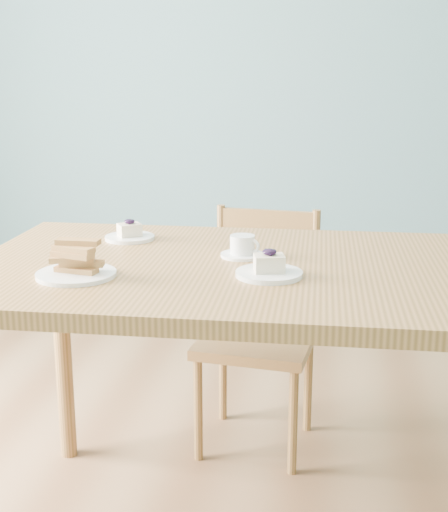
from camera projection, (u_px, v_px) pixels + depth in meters
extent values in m
cube|color=slate|center=(295.00, 67.00, 4.03)|extent=(5.00, 0.01, 2.70)
cube|color=#9D6C3B|center=(261.00, 273.00, 1.89)|extent=(1.58, 0.92, 0.04)
cylinder|color=#9D6C3B|center=(63.00, 351.00, 2.45)|extent=(0.06, 0.06, 0.79)
cube|color=#9D6C3B|center=(256.00, 342.00, 2.53)|extent=(0.43, 0.41, 0.04)
cylinder|color=#9D6C3B|center=(198.00, 410.00, 2.48)|extent=(0.03, 0.03, 0.38)
cylinder|color=#9D6C3B|center=(293.00, 422.00, 2.39)|extent=(0.03, 0.03, 0.38)
cylinder|color=#9D6C3B|center=(223.00, 374.00, 2.77)|extent=(0.03, 0.03, 0.38)
cylinder|color=#9D6C3B|center=(308.00, 383.00, 2.68)|extent=(0.03, 0.03, 0.38)
cylinder|color=#9D6C3B|center=(221.00, 262.00, 2.67)|extent=(0.03, 0.03, 0.44)
cylinder|color=#9D6C3B|center=(315.00, 269.00, 2.58)|extent=(0.03, 0.03, 0.44)
cube|color=#9D6C3B|center=(268.00, 233.00, 2.59)|extent=(0.33, 0.06, 0.17)
cylinder|color=#9D6C3B|center=(245.00, 287.00, 2.67)|extent=(0.01, 0.01, 0.26)
cylinder|color=#9D6C3B|center=(267.00, 289.00, 2.65)|extent=(0.01, 0.01, 0.26)
cylinder|color=#9D6C3B|center=(289.00, 290.00, 2.62)|extent=(0.01, 0.01, 0.26)
cylinder|color=white|center=(269.00, 274.00, 1.78)|extent=(0.17, 0.17, 0.01)
cube|color=beige|center=(269.00, 263.00, 1.77)|extent=(0.09, 0.07, 0.04)
ellipsoid|color=black|center=(269.00, 252.00, 1.77)|extent=(0.04, 0.04, 0.02)
sphere|color=black|center=(274.00, 252.00, 1.77)|extent=(0.01, 0.01, 0.01)
sphere|color=black|center=(266.00, 251.00, 1.77)|extent=(0.01, 0.01, 0.01)
sphere|color=black|center=(270.00, 253.00, 1.76)|extent=(0.01, 0.01, 0.01)
cylinder|color=white|center=(130.00, 238.00, 2.17)|extent=(0.15, 0.15, 0.01)
cube|color=beige|center=(129.00, 230.00, 2.16)|extent=(0.08, 0.08, 0.04)
ellipsoid|color=black|center=(129.00, 221.00, 2.15)|extent=(0.03, 0.03, 0.01)
sphere|color=black|center=(133.00, 221.00, 2.16)|extent=(0.01, 0.01, 0.01)
sphere|color=black|center=(127.00, 221.00, 2.16)|extent=(0.01, 0.01, 0.01)
sphere|color=black|center=(129.00, 222.00, 2.15)|extent=(0.01, 0.01, 0.01)
cylinder|color=white|center=(242.00, 255.00, 1.97)|extent=(0.12, 0.12, 0.01)
cylinder|color=white|center=(242.00, 244.00, 1.96)|extent=(0.09, 0.09, 0.05)
cylinder|color=olive|center=(242.00, 237.00, 1.95)|extent=(0.06, 0.06, 0.00)
torus|color=white|center=(253.00, 246.00, 1.94)|extent=(0.04, 0.02, 0.04)
cylinder|color=white|center=(76.00, 274.00, 1.78)|extent=(0.20, 0.20, 0.01)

